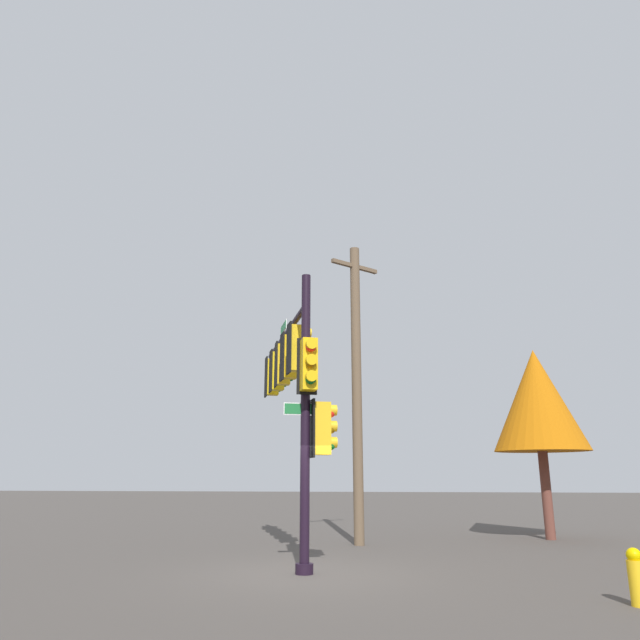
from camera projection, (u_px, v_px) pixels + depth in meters
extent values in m
plane|color=#48423D|center=(304.00, 574.00, 11.48)|extent=(120.00, 120.00, 0.00)
cylinder|color=black|center=(305.00, 415.00, 12.29)|extent=(0.20, 0.20, 6.28)
cylinder|color=black|center=(304.00, 569.00, 11.50)|extent=(0.36, 0.36, 0.20)
cylinder|color=black|center=(285.00, 336.00, 15.69)|extent=(5.58, 2.07, 0.14)
cylinder|color=black|center=(295.00, 340.00, 14.04)|extent=(2.54, 0.96, 1.07)
cube|color=yellow|center=(297.00, 348.00, 13.73)|extent=(0.43, 0.45, 1.10)
cube|color=black|center=(289.00, 348.00, 13.69)|extent=(0.43, 0.19, 1.22)
sphere|color=#FF2018|center=(305.00, 335.00, 13.87)|extent=(0.22, 0.22, 0.22)
cylinder|color=yellow|center=(308.00, 333.00, 13.89)|extent=(0.27, 0.21, 0.23)
sphere|color=#855607|center=(305.00, 349.00, 13.78)|extent=(0.22, 0.22, 0.22)
cylinder|color=yellow|center=(308.00, 347.00, 13.81)|extent=(0.27, 0.21, 0.23)
sphere|color=#0B621E|center=(305.00, 363.00, 13.69)|extent=(0.22, 0.22, 0.22)
cylinder|color=yellow|center=(308.00, 361.00, 13.72)|extent=(0.27, 0.21, 0.23)
cube|color=yellow|center=(290.00, 357.00, 14.74)|extent=(0.43, 0.45, 1.10)
cube|color=black|center=(282.00, 357.00, 14.69)|extent=(0.43, 0.20, 1.22)
sphere|color=#FF2018|center=(298.00, 344.00, 14.87)|extent=(0.22, 0.22, 0.22)
cylinder|color=yellow|center=(300.00, 343.00, 14.90)|extent=(0.27, 0.21, 0.23)
sphere|color=#855607|center=(297.00, 357.00, 14.79)|extent=(0.22, 0.22, 0.22)
cylinder|color=yellow|center=(300.00, 356.00, 14.81)|extent=(0.27, 0.21, 0.23)
sphere|color=#0B621E|center=(297.00, 371.00, 14.70)|extent=(0.22, 0.22, 0.22)
cylinder|color=yellow|center=(300.00, 369.00, 14.72)|extent=(0.27, 0.21, 0.23)
cube|color=yellow|center=(283.00, 365.00, 15.74)|extent=(0.41, 0.44, 1.10)
cube|color=black|center=(276.00, 364.00, 15.71)|extent=(0.43, 0.17, 1.22)
sphere|color=#FF2018|center=(291.00, 353.00, 15.87)|extent=(0.22, 0.22, 0.22)
cylinder|color=yellow|center=(293.00, 351.00, 15.89)|extent=(0.26, 0.20, 0.23)
sphere|color=#855607|center=(291.00, 365.00, 15.78)|extent=(0.22, 0.22, 0.22)
cylinder|color=yellow|center=(293.00, 363.00, 15.80)|extent=(0.26, 0.20, 0.23)
sphere|color=#0B621E|center=(290.00, 377.00, 15.69)|extent=(0.22, 0.22, 0.22)
cylinder|color=yellow|center=(293.00, 375.00, 15.71)|extent=(0.26, 0.20, 0.23)
cube|color=yellow|center=(278.00, 371.00, 16.75)|extent=(0.42, 0.45, 1.10)
cube|color=black|center=(271.00, 371.00, 16.71)|extent=(0.43, 0.19, 1.22)
sphere|color=#FF2018|center=(285.00, 360.00, 16.88)|extent=(0.22, 0.22, 0.22)
cylinder|color=yellow|center=(287.00, 358.00, 16.91)|extent=(0.26, 0.21, 0.23)
sphere|color=#855607|center=(284.00, 372.00, 16.79)|extent=(0.22, 0.22, 0.22)
cylinder|color=yellow|center=(286.00, 370.00, 16.82)|extent=(0.26, 0.21, 0.23)
sphere|color=#0B621E|center=(284.00, 383.00, 16.70)|extent=(0.22, 0.22, 0.22)
cylinder|color=yellow|center=(286.00, 382.00, 16.73)|extent=(0.26, 0.21, 0.23)
cube|color=yellow|center=(272.00, 377.00, 17.76)|extent=(0.42, 0.44, 1.10)
cube|color=black|center=(266.00, 377.00, 17.72)|extent=(0.43, 0.18, 1.22)
sphere|color=#FF2018|center=(279.00, 367.00, 17.88)|extent=(0.22, 0.22, 0.22)
cylinder|color=yellow|center=(281.00, 365.00, 17.91)|extent=(0.26, 0.21, 0.23)
sphere|color=#855607|center=(279.00, 377.00, 17.80)|extent=(0.22, 0.22, 0.22)
cylinder|color=yellow|center=(281.00, 376.00, 17.82)|extent=(0.26, 0.21, 0.23)
sphere|color=#0B621E|center=(279.00, 388.00, 17.71)|extent=(0.22, 0.22, 0.22)
cylinder|color=yellow|center=(281.00, 387.00, 17.73)|extent=(0.26, 0.21, 0.23)
cube|color=#E6B10E|center=(309.00, 365.00, 12.23)|extent=(0.45, 0.42, 1.10)
cube|color=black|center=(307.00, 366.00, 12.42)|extent=(0.18, 0.43, 1.22)
sphere|color=#FF2018|center=(311.00, 347.00, 12.13)|extent=(0.22, 0.22, 0.22)
cylinder|color=#E6B10E|center=(311.00, 344.00, 12.08)|extent=(0.21, 0.26, 0.23)
sphere|color=#855607|center=(311.00, 363.00, 12.04)|extent=(0.22, 0.22, 0.22)
cylinder|color=#E6B10E|center=(311.00, 360.00, 12.00)|extent=(0.21, 0.26, 0.23)
sphere|color=#0B621E|center=(311.00, 379.00, 11.95)|extent=(0.22, 0.22, 0.22)
cylinder|color=#E6B10E|center=(311.00, 376.00, 11.91)|extent=(0.21, 0.26, 0.23)
cube|color=yellow|center=(321.00, 428.00, 12.29)|extent=(0.42, 0.45, 1.10)
cube|color=black|center=(312.00, 428.00, 12.25)|extent=(0.43, 0.18, 1.22)
sphere|color=#FF2018|center=(330.00, 413.00, 12.42)|extent=(0.22, 0.22, 0.22)
cylinder|color=yellow|center=(333.00, 410.00, 12.45)|extent=(0.26, 0.21, 0.23)
sphere|color=#855607|center=(331.00, 429.00, 12.33)|extent=(0.22, 0.22, 0.22)
cylinder|color=yellow|center=(333.00, 426.00, 12.36)|extent=(0.26, 0.21, 0.23)
sphere|color=#0B621E|center=(331.00, 445.00, 12.25)|extent=(0.22, 0.22, 0.22)
cylinder|color=yellow|center=(333.00, 442.00, 12.27)|extent=(0.26, 0.21, 0.23)
cube|color=white|center=(284.00, 328.00, 16.04)|extent=(0.89, 0.33, 0.26)
cube|color=#107D36|center=(284.00, 328.00, 16.04)|extent=(0.86, 0.33, 0.22)
cube|color=white|center=(305.00, 409.00, 12.32)|extent=(0.33, 0.89, 0.26)
cube|color=#1E6D36|center=(305.00, 409.00, 12.32)|extent=(0.33, 0.86, 0.22)
cylinder|color=brown|center=(357.00, 387.00, 17.37)|extent=(0.30, 0.30, 8.92)
cube|color=brown|center=(355.00, 266.00, 18.38)|extent=(1.32, 1.40, 0.12)
cylinder|color=yellow|center=(637.00, 583.00, 8.71)|extent=(0.24, 0.24, 0.65)
sphere|color=#E1BC00|center=(634.00, 555.00, 8.82)|extent=(0.22, 0.22, 0.22)
cylinder|color=gold|center=(633.00, 579.00, 8.87)|extent=(0.12, 0.10, 0.10)
cylinder|color=brown|center=(547.00, 495.00, 17.98)|extent=(0.30, 0.30, 2.64)
cone|color=#B55F0A|center=(537.00, 399.00, 18.75)|extent=(2.95, 2.95, 3.28)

